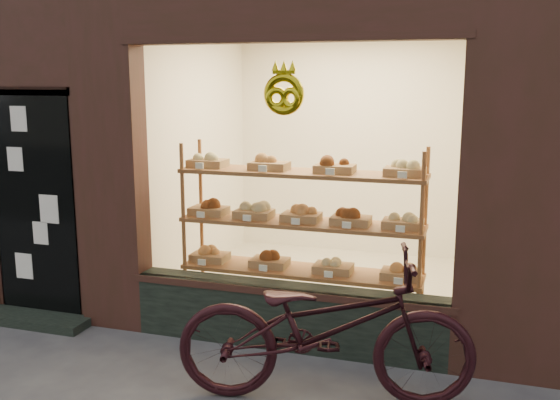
% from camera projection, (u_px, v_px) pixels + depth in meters
% --- Properties ---
extents(display_shelf, '(2.20, 0.45, 1.70)m').
position_uv_depth(display_shelf, '(301.00, 237.00, 5.61)').
color(display_shelf, brown).
rests_on(display_shelf, ground).
extents(bicycle, '(2.20, 1.16, 1.10)m').
position_uv_depth(bicycle, '(325.00, 328.00, 4.38)').
color(bicycle, black).
rests_on(bicycle, ground).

